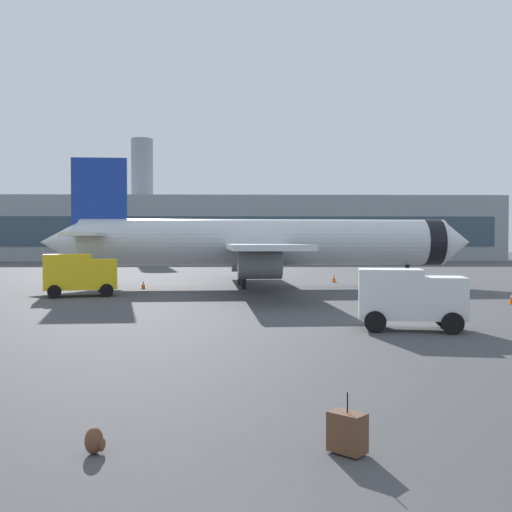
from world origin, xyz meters
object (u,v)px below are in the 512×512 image
(safety_cone_near, at_px, (512,298))
(safety_cone_outer, at_px, (143,285))
(cargo_van, at_px, (410,296))
(traveller_backpack, at_px, (95,441))
(airplane_at_gate, at_px, (263,243))
(safety_cone_mid, at_px, (334,278))
(safety_cone_far, at_px, (421,287))
(service_truck, at_px, (79,273))
(rolling_suitcase, at_px, (347,432))

(safety_cone_near, distance_m, safety_cone_outer, 27.20)
(cargo_van, distance_m, traveller_backpack, 17.70)
(airplane_at_gate, relative_size, safety_cone_outer, 58.68)
(cargo_van, bearing_deg, traveller_backpack, -123.36)
(traveller_backpack, bearing_deg, safety_cone_outer, 98.16)
(safety_cone_mid, bearing_deg, safety_cone_far, -64.44)
(service_truck, distance_m, safety_cone_mid, 24.06)
(safety_cone_near, bearing_deg, service_truck, 168.25)
(service_truck, distance_m, cargo_van, 24.40)
(cargo_van, bearing_deg, airplane_at_gate, 102.69)
(airplane_at_gate, height_order, safety_cone_near, airplane_at_gate)
(safety_cone_near, relative_size, safety_cone_mid, 1.09)
(cargo_van, xyz_separation_m, rolling_suitcase, (-5.23, -14.84, -1.06))
(rolling_suitcase, relative_size, traveller_backpack, 2.29)
(airplane_at_gate, distance_m, cargo_van, 24.93)
(safety_cone_near, bearing_deg, safety_cone_far, 107.23)
(cargo_van, height_order, safety_cone_far, cargo_van)
(safety_cone_outer, bearing_deg, cargo_van, -56.50)
(safety_cone_mid, relative_size, safety_cone_far, 0.96)
(airplane_at_gate, bearing_deg, safety_cone_near, -43.64)
(safety_cone_far, xyz_separation_m, traveller_backpack, (-15.98, -34.22, -0.14))
(service_truck, distance_m, traveller_backpack, 32.03)
(safety_cone_near, height_order, safety_cone_far, safety_cone_near)
(cargo_van, height_order, safety_cone_near, cargo_van)
(service_truck, height_order, cargo_van, service_truck)
(safety_cone_near, distance_m, safety_cone_mid, 21.01)
(safety_cone_near, relative_size, rolling_suitcase, 0.71)
(traveller_backpack, bearing_deg, safety_cone_mid, 76.14)
(rolling_suitcase, distance_m, traveller_backpack, 4.49)
(cargo_van, xyz_separation_m, safety_cone_far, (6.27, 19.47, -1.08))
(airplane_at_gate, bearing_deg, service_truck, -147.68)
(safety_cone_outer, bearing_deg, safety_cone_near, -27.23)
(safety_cone_far, xyz_separation_m, rolling_suitcase, (-11.49, -34.31, 0.02))
(airplane_at_gate, xyz_separation_m, safety_cone_far, (11.72, -4.76, -3.29))
(safety_cone_mid, bearing_deg, cargo_van, -92.49)
(cargo_van, relative_size, safety_cone_outer, 7.68)
(safety_cone_near, bearing_deg, airplane_at_gate, 136.36)
(airplane_at_gate, height_order, traveller_backpack, airplane_at_gate)
(service_truck, height_order, safety_cone_outer, service_truck)
(safety_cone_far, height_order, safety_cone_outer, safety_cone_far)
(airplane_at_gate, relative_size, safety_cone_far, 47.76)
(cargo_van, height_order, safety_cone_mid, cargo_van)
(cargo_van, xyz_separation_m, safety_cone_mid, (1.30, 29.86, -1.10))
(rolling_suitcase, bearing_deg, safety_cone_outer, 104.69)
(safety_cone_mid, height_order, rolling_suitcase, rolling_suitcase)
(rolling_suitcase, bearing_deg, traveller_backpack, 178.79)
(safety_cone_outer, bearing_deg, airplane_at_gate, 8.44)
(safety_cone_near, bearing_deg, rolling_suitcase, -119.62)
(service_truck, bearing_deg, cargo_van, -41.17)
(safety_cone_near, distance_m, rolling_suitcase, 28.98)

